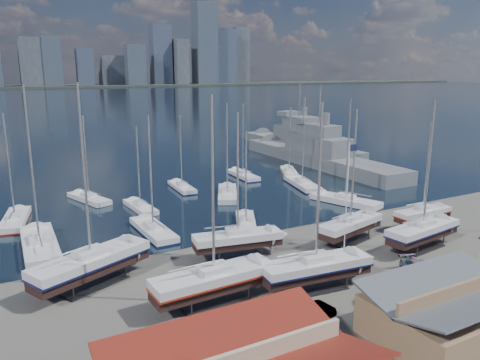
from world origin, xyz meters
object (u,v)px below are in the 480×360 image
sailboat_cradle_0 (91,263)px  car_a (284,333)px  flagpole (348,190)px  naval_ship_west (298,144)px  naval_ship_east (318,157)px

sailboat_cradle_0 → car_a: size_ratio=4.34×
sailboat_cradle_0 → flagpole: (26.20, -4.74, 4.78)m
naval_ship_west → sailboat_cradle_0: bearing=131.4°
naval_ship_west → flagpole: 67.32m
car_a → flagpole: bearing=15.5°
car_a → naval_ship_east: bearing=29.5°
naval_ship_west → car_a: naval_ship_west is taller
naval_ship_east → car_a: (-43.76, -52.17, -0.94)m
sailboat_cradle_0 → car_a: bearing=-81.9°
flagpole → naval_ship_east: bearing=55.6°
sailboat_cradle_0 → car_a: sailboat_cradle_0 is taller
car_a → flagpole: 20.63m
naval_ship_west → flagpole: bearing=149.4°
sailboat_cradle_0 → naval_ship_east: 64.87m
sailboat_cradle_0 → flagpole: 27.06m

